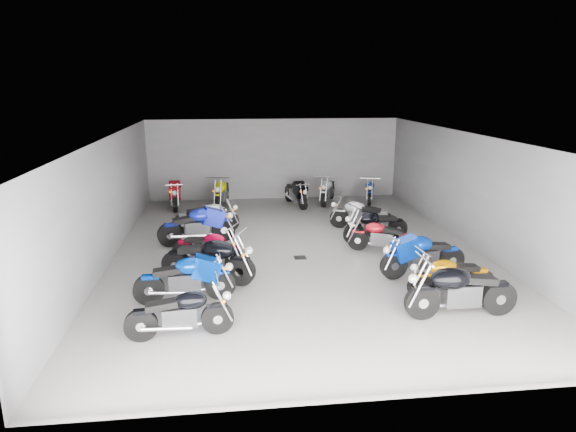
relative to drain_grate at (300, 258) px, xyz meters
name	(u,v)px	position (x,y,z in m)	size (l,w,h in m)	color
ground	(298,252)	(0.00, 0.50, -0.01)	(14.00, 14.00, 0.00)	gray
wall_back	(274,159)	(0.00, 7.50, 1.59)	(10.00, 0.10, 3.20)	gray
wall_left	(108,201)	(-5.00, 0.50, 1.59)	(0.10, 14.00, 3.20)	gray
wall_right	(473,191)	(5.00, 0.50, 1.59)	(0.10, 14.00, 3.20)	gray
ceiling	(298,136)	(0.00, 0.50, 3.21)	(10.00, 14.00, 0.04)	black
drain_grate	(300,258)	(0.00, 0.00, 0.00)	(0.32, 0.32, 0.01)	black
motorcycle_left_a	(181,313)	(-2.80, -4.14, 0.47)	(2.00, 0.44, 0.88)	black
motorcycle_left_b	(186,279)	(-2.83, -2.53, 0.51)	(2.16, 0.47, 0.95)	black
motorcycle_left_c	(209,260)	(-2.37, -1.48, 0.55)	(2.23, 0.99, 1.03)	black
motorcycle_left_d	(208,248)	(-2.43, -0.27, 0.47)	(1.86, 0.89, 0.86)	black
motorcycle_left_e	(198,226)	(-2.78, 1.61, 0.54)	(2.25, 0.71, 1.00)	black
motorcycle_left_f	(207,217)	(-2.55, 2.80, 0.49)	(2.07, 0.43, 0.91)	black
motorcycle_right_a	(460,291)	(2.65, -3.94, 0.55)	(2.32, 0.45, 1.02)	black
motorcycle_right_b	(450,277)	(2.88, -2.99, 0.48)	(2.01, 0.43, 0.88)	black
motorcycle_right_c	(422,255)	(2.74, -1.68, 0.53)	(2.21, 0.53, 0.97)	black
motorcycle_right_d	(381,236)	(2.30, 0.22, 0.46)	(1.82, 0.88, 0.85)	black
motorcycle_right_e	(375,226)	(2.39, 1.15, 0.50)	(2.07, 0.66, 0.92)	black
motorcycle_right_f	(360,214)	(2.31, 2.53, 0.49)	(1.93, 0.97, 0.90)	black
motorcycle_back_a	(176,193)	(-3.85, 6.29, 0.54)	(0.48, 2.28, 1.00)	black
motorcycle_back_b	(222,192)	(-2.12, 6.25, 0.54)	(0.57, 2.28, 1.00)	black
motorcycle_back_d	(296,193)	(0.70, 6.04, 0.50)	(0.65, 2.10, 0.93)	black
motorcycle_back_e	(328,190)	(1.98, 6.35, 0.52)	(0.94, 2.08, 0.96)	black
motorcycle_back_f	(370,190)	(3.66, 6.32, 0.47)	(0.66, 1.94, 0.87)	black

